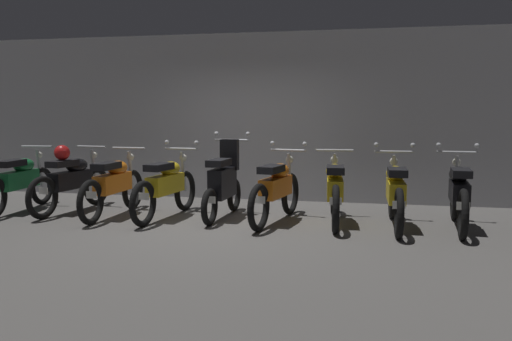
{
  "coord_description": "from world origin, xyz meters",
  "views": [
    {
      "loc": [
        2.1,
        -6.92,
        1.58
      ],
      "look_at": [
        0.55,
        0.48,
        0.75
      ],
      "focal_mm": 36.86,
      "sensor_mm": 36.0,
      "label": 1
    }
  ],
  "objects_px": {
    "motorbike_slot_7": "(396,192)",
    "motorbike_slot_8": "(459,193)",
    "motorbike_slot_6": "(335,189)",
    "motorbike_slot_3": "(166,185)",
    "motorbike_slot_0": "(20,181)",
    "motorbike_slot_2": "(114,184)",
    "motorbike_slot_1": "(71,179)",
    "motorbike_slot_5": "(276,188)",
    "motorbike_slot_4": "(223,183)"
  },
  "relations": [
    {
      "from": "motorbike_slot_4",
      "to": "motorbike_slot_5",
      "type": "distance_m",
      "value": 0.86
    },
    {
      "from": "motorbike_slot_3",
      "to": "motorbike_slot_5",
      "type": "relative_size",
      "value": 1.01
    },
    {
      "from": "motorbike_slot_0",
      "to": "motorbike_slot_1",
      "type": "xyz_separation_m",
      "value": [
        0.84,
        0.13,
        0.04
      ]
    },
    {
      "from": "motorbike_slot_0",
      "to": "motorbike_slot_7",
      "type": "xyz_separation_m",
      "value": [
        5.87,
        -0.02,
        0.0
      ]
    },
    {
      "from": "motorbike_slot_1",
      "to": "motorbike_slot_3",
      "type": "distance_m",
      "value": 1.69
    },
    {
      "from": "motorbike_slot_0",
      "to": "motorbike_slot_2",
      "type": "relative_size",
      "value": 1.0
    },
    {
      "from": "motorbike_slot_1",
      "to": "motorbike_slot_7",
      "type": "bearing_deg",
      "value": -1.76
    },
    {
      "from": "motorbike_slot_2",
      "to": "motorbike_slot_4",
      "type": "bearing_deg",
      "value": 7.91
    },
    {
      "from": "motorbike_slot_0",
      "to": "motorbike_slot_6",
      "type": "relative_size",
      "value": 1.0
    },
    {
      "from": "motorbike_slot_8",
      "to": "motorbike_slot_0",
      "type": "bearing_deg",
      "value": -179.41
    },
    {
      "from": "motorbike_slot_6",
      "to": "motorbike_slot_3",
      "type": "bearing_deg",
      "value": -176.91
    },
    {
      "from": "motorbike_slot_3",
      "to": "motorbike_slot_5",
      "type": "xyz_separation_m",
      "value": [
        1.68,
        0.03,
        0.0
      ]
    },
    {
      "from": "motorbike_slot_5",
      "to": "motorbike_slot_7",
      "type": "relative_size",
      "value": 0.99
    },
    {
      "from": "motorbike_slot_2",
      "to": "motorbike_slot_8",
      "type": "relative_size",
      "value": 1.0
    },
    {
      "from": "motorbike_slot_2",
      "to": "motorbike_slot_7",
      "type": "relative_size",
      "value": 1.0
    },
    {
      "from": "motorbike_slot_2",
      "to": "motorbike_slot_6",
      "type": "relative_size",
      "value": 1.0
    },
    {
      "from": "motorbike_slot_1",
      "to": "motorbike_slot_6",
      "type": "xyz_separation_m",
      "value": [
        4.19,
        -0.03,
        -0.04
      ]
    },
    {
      "from": "motorbike_slot_3",
      "to": "motorbike_slot_5",
      "type": "height_order",
      "value": "same"
    },
    {
      "from": "motorbike_slot_2",
      "to": "motorbike_slot_8",
      "type": "bearing_deg",
      "value": 1.52
    },
    {
      "from": "motorbike_slot_3",
      "to": "motorbike_slot_7",
      "type": "bearing_deg",
      "value": 0.13
    },
    {
      "from": "motorbike_slot_6",
      "to": "motorbike_slot_7",
      "type": "bearing_deg",
      "value": -8.66
    },
    {
      "from": "motorbike_slot_7",
      "to": "motorbike_slot_8",
      "type": "bearing_deg",
      "value": 6.05
    },
    {
      "from": "motorbike_slot_2",
      "to": "motorbike_slot_7",
      "type": "bearing_deg",
      "value": 0.61
    },
    {
      "from": "motorbike_slot_7",
      "to": "motorbike_slot_1",
      "type": "bearing_deg",
      "value": 178.24
    },
    {
      "from": "motorbike_slot_0",
      "to": "motorbike_slot_8",
      "type": "relative_size",
      "value": 1.0
    },
    {
      "from": "motorbike_slot_1",
      "to": "motorbike_slot_6",
      "type": "relative_size",
      "value": 1.0
    },
    {
      "from": "motorbike_slot_2",
      "to": "motorbike_slot_6",
      "type": "height_order",
      "value": "same"
    },
    {
      "from": "motorbike_slot_1",
      "to": "motorbike_slot_6",
      "type": "height_order",
      "value": "motorbike_slot_1"
    },
    {
      "from": "motorbike_slot_4",
      "to": "motorbike_slot_3",
      "type": "bearing_deg",
      "value": -166.79
    },
    {
      "from": "motorbike_slot_0",
      "to": "motorbike_slot_1",
      "type": "distance_m",
      "value": 0.85
    },
    {
      "from": "motorbike_slot_3",
      "to": "motorbike_slot_4",
      "type": "bearing_deg",
      "value": 13.21
    },
    {
      "from": "motorbike_slot_4",
      "to": "motorbike_slot_7",
      "type": "height_order",
      "value": "motorbike_slot_4"
    },
    {
      "from": "motorbike_slot_1",
      "to": "motorbike_slot_5",
      "type": "distance_m",
      "value": 3.36
    },
    {
      "from": "motorbike_slot_7",
      "to": "motorbike_slot_2",
      "type": "bearing_deg",
      "value": -179.39
    },
    {
      "from": "motorbike_slot_1",
      "to": "motorbike_slot_0",
      "type": "bearing_deg",
      "value": -170.92
    },
    {
      "from": "motorbike_slot_5",
      "to": "motorbike_slot_6",
      "type": "bearing_deg",
      "value": 7.23
    },
    {
      "from": "motorbike_slot_0",
      "to": "motorbike_slot_6",
      "type": "height_order",
      "value": "same"
    },
    {
      "from": "motorbike_slot_0",
      "to": "motorbike_slot_5",
      "type": "xyz_separation_m",
      "value": [
        4.2,
        0.0,
        0.0
      ]
    },
    {
      "from": "motorbike_slot_0",
      "to": "motorbike_slot_8",
      "type": "bearing_deg",
      "value": 0.59
    },
    {
      "from": "motorbike_slot_1",
      "to": "motorbike_slot_5",
      "type": "relative_size",
      "value": 1.01
    },
    {
      "from": "motorbike_slot_1",
      "to": "motorbike_slot_7",
      "type": "xyz_separation_m",
      "value": [
        5.03,
        -0.15,
        -0.03
      ]
    },
    {
      "from": "motorbike_slot_3",
      "to": "motorbike_slot_8",
      "type": "height_order",
      "value": "same"
    },
    {
      "from": "motorbike_slot_6",
      "to": "motorbike_slot_7",
      "type": "height_order",
      "value": "motorbike_slot_7"
    },
    {
      "from": "motorbike_slot_3",
      "to": "motorbike_slot_6",
      "type": "bearing_deg",
      "value": 3.09
    },
    {
      "from": "motorbike_slot_6",
      "to": "motorbike_slot_0",
      "type": "bearing_deg",
      "value": -178.77
    },
    {
      "from": "motorbike_slot_0",
      "to": "motorbike_slot_4",
      "type": "relative_size",
      "value": 1.16
    },
    {
      "from": "motorbike_slot_3",
      "to": "motorbike_slot_8",
      "type": "relative_size",
      "value": 1.0
    },
    {
      "from": "motorbike_slot_3",
      "to": "motorbike_slot_4",
      "type": "distance_m",
      "value": 0.86
    },
    {
      "from": "motorbike_slot_4",
      "to": "motorbike_slot_7",
      "type": "bearing_deg",
      "value": -4.3
    },
    {
      "from": "motorbike_slot_1",
      "to": "motorbike_slot_8",
      "type": "relative_size",
      "value": 1.0
    }
  ]
}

